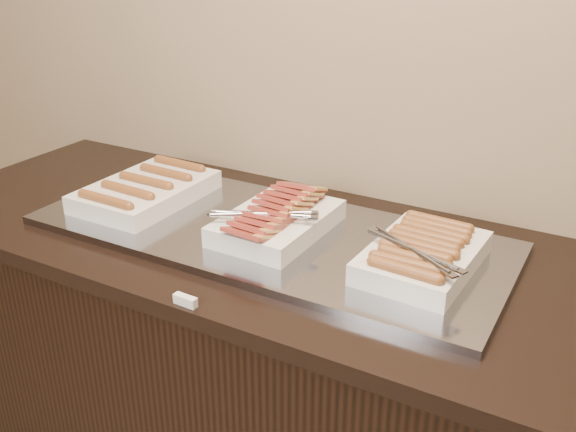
% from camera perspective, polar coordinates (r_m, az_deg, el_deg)
% --- Properties ---
extents(counter, '(2.06, 0.76, 0.90)m').
position_cam_1_polar(counter, '(1.85, -1.21, -14.48)').
color(counter, black).
rests_on(counter, ground).
extents(warming_tray, '(1.20, 0.50, 0.02)m').
position_cam_1_polar(warming_tray, '(1.62, -1.89, -1.50)').
color(warming_tray, gray).
rests_on(warming_tray, counter).
extents(dish_left, '(0.25, 0.37, 0.07)m').
position_cam_1_polar(dish_left, '(1.82, -12.48, 2.24)').
color(dish_left, silver).
rests_on(dish_left, warming_tray).
extents(dish_center, '(0.26, 0.35, 0.10)m').
position_cam_1_polar(dish_center, '(1.58, -1.05, -0.30)').
color(dish_center, silver).
rests_on(dish_center, warming_tray).
extents(dish_right, '(0.26, 0.33, 0.08)m').
position_cam_1_polar(dish_right, '(1.45, 11.82, -3.34)').
color(dish_right, silver).
rests_on(dish_right, warming_tray).
extents(label_holder, '(0.05, 0.02, 0.02)m').
position_cam_1_polar(label_holder, '(1.35, -9.11, -7.43)').
color(label_holder, silver).
rests_on(label_holder, counter).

